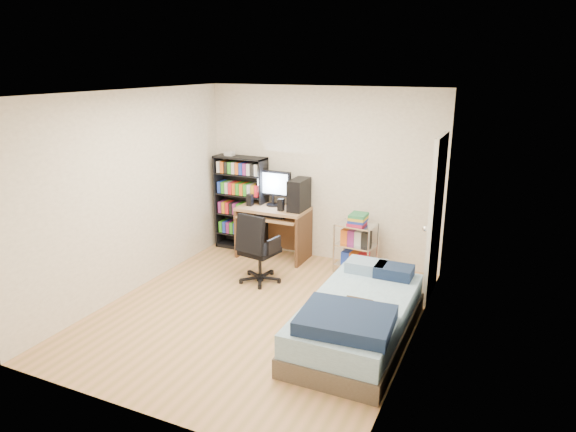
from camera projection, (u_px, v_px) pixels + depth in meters
The scene contains 7 objects.
room at pixel (256, 209), 5.63m from camera, with size 3.58×4.08×2.58m.
media_shelf at pixel (241, 202), 7.87m from camera, with size 0.82×0.27×1.51m.
computer_desk at pixel (281, 212), 7.52m from camera, with size 1.02×0.59×1.29m.
office_chair at pixel (258, 260), 6.74m from camera, with size 0.65×0.65×0.95m.
wire_cart at pixel (356, 234), 7.02m from camera, with size 0.56×0.43×0.85m.
bed at pixel (357, 319), 5.31m from camera, with size 1.00×2.00×0.57m.
door at pixel (435, 218), 6.19m from camera, with size 0.12×0.80×2.00m.
Camera 1 is at (2.57, -4.78, 2.78)m, focal length 32.00 mm.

